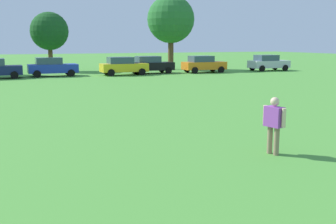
{
  "coord_description": "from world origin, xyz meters",
  "views": [
    {
      "loc": [
        -0.2,
        0.91,
        3.11
      ],
      "look_at": [
        3.32,
        9.62,
        1.52
      ],
      "focal_mm": 44.73,
      "sensor_mm": 36.0,
      "label": 1
    }
  ],
  "objects_px": {
    "parked_car_silver_7": "(268,63)",
    "parked_car_blue_3": "(52,67)",
    "adult_bystander": "(274,121)",
    "parked_car_orange_6": "(203,64)",
    "tree_right": "(49,31)",
    "tree_far_right": "(171,20)",
    "parked_car_yellow_4": "(123,66)",
    "parked_car_black_5": "(150,65)"
  },
  "relations": [
    {
      "from": "parked_car_silver_7",
      "to": "parked_car_blue_3",
      "type": "bearing_deg",
      "value": 177.11
    },
    {
      "from": "adult_bystander",
      "to": "parked_car_orange_6",
      "type": "relative_size",
      "value": 0.37
    },
    {
      "from": "tree_right",
      "to": "adult_bystander",
      "type": "bearing_deg",
      "value": -87.1
    },
    {
      "from": "parked_car_blue_3",
      "to": "parked_car_silver_7",
      "type": "bearing_deg",
      "value": -2.89
    },
    {
      "from": "parked_car_blue_3",
      "to": "parked_car_silver_7",
      "type": "xyz_separation_m",
      "value": [
        22.35,
        -1.13,
        0.0
      ]
    },
    {
      "from": "adult_bystander",
      "to": "tree_far_right",
      "type": "bearing_deg",
      "value": -31.8
    },
    {
      "from": "parked_car_yellow_4",
      "to": "parked_car_black_5",
      "type": "bearing_deg",
      "value": 18.95
    },
    {
      "from": "parked_car_blue_3",
      "to": "adult_bystander",
      "type": "bearing_deg",
      "value": -85.12
    },
    {
      "from": "adult_bystander",
      "to": "tree_right",
      "type": "distance_m",
      "value": 36.29
    },
    {
      "from": "parked_car_black_5",
      "to": "tree_far_right",
      "type": "xyz_separation_m",
      "value": [
        4.04,
        4.58,
        4.6
      ]
    },
    {
      "from": "parked_car_yellow_4",
      "to": "parked_car_silver_7",
      "type": "xyz_separation_m",
      "value": [
        16.05,
        -0.05,
        0.0
      ]
    },
    {
      "from": "parked_car_orange_6",
      "to": "tree_right",
      "type": "distance_m",
      "value": 16.3
    },
    {
      "from": "parked_car_blue_3",
      "to": "tree_far_right",
      "type": "height_order",
      "value": "tree_far_right"
    },
    {
      "from": "parked_car_orange_6",
      "to": "parked_car_silver_7",
      "type": "xyz_separation_m",
      "value": [
        7.69,
        -0.12,
        0.0
      ]
    },
    {
      "from": "parked_car_orange_6",
      "to": "parked_car_silver_7",
      "type": "distance_m",
      "value": 7.69
    },
    {
      "from": "adult_bystander",
      "to": "parked_car_silver_7",
      "type": "height_order",
      "value": "parked_car_silver_7"
    },
    {
      "from": "parked_car_black_5",
      "to": "parked_car_orange_6",
      "type": "xyz_separation_m",
      "value": [
        5.29,
        -0.99,
        0.0
      ]
    },
    {
      "from": "adult_bystander",
      "to": "parked_car_black_5",
      "type": "distance_m",
      "value": 30.16
    },
    {
      "from": "parked_car_blue_3",
      "to": "parked_car_silver_7",
      "type": "distance_m",
      "value": 22.38
    },
    {
      "from": "tree_right",
      "to": "parked_car_yellow_4",
      "type": "bearing_deg",
      "value": -54.2
    },
    {
      "from": "adult_bystander",
      "to": "parked_car_yellow_4",
      "type": "height_order",
      "value": "parked_car_yellow_4"
    },
    {
      "from": "parked_car_yellow_4",
      "to": "parked_car_silver_7",
      "type": "distance_m",
      "value": 16.05
    },
    {
      "from": "parked_car_yellow_4",
      "to": "parked_car_black_5",
      "type": "distance_m",
      "value": 3.25
    },
    {
      "from": "parked_car_blue_3",
      "to": "tree_right",
      "type": "height_order",
      "value": "tree_right"
    },
    {
      "from": "parked_car_orange_6",
      "to": "parked_car_black_5",
      "type": "bearing_deg",
      "value": 169.44
    },
    {
      "from": "parked_car_blue_3",
      "to": "tree_far_right",
      "type": "bearing_deg",
      "value": 18.78
    },
    {
      "from": "parked_car_blue_3",
      "to": "parked_car_orange_6",
      "type": "distance_m",
      "value": 14.69
    },
    {
      "from": "tree_right",
      "to": "parked_car_orange_6",
      "type": "bearing_deg",
      "value": -28.93
    },
    {
      "from": "adult_bystander",
      "to": "parked_car_yellow_4",
      "type": "distance_m",
      "value": 28.57
    },
    {
      "from": "parked_car_black_5",
      "to": "tree_right",
      "type": "xyz_separation_m",
      "value": [
        -8.69,
        6.74,
        3.28
      ]
    },
    {
      "from": "parked_car_black_5",
      "to": "adult_bystander",
      "type": "bearing_deg",
      "value": -103.15
    },
    {
      "from": "parked_car_orange_6",
      "to": "parked_car_blue_3",
      "type": "bearing_deg",
      "value": 176.06
    },
    {
      "from": "parked_car_blue_3",
      "to": "parked_car_yellow_4",
      "type": "relative_size",
      "value": 1.0
    },
    {
      "from": "parked_car_yellow_4",
      "to": "parked_car_black_5",
      "type": "xyz_separation_m",
      "value": [
        3.07,
        1.05,
        0.0
      ]
    },
    {
      "from": "tree_right",
      "to": "parked_car_black_5",
      "type": "bearing_deg",
      "value": -37.79
    },
    {
      "from": "adult_bystander",
      "to": "tree_far_right",
      "type": "xyz_separation_m",
      "value": [
        10.9,
        33.95,
        4.51
      ]
    },
    {
      "from": "adult_bystander",
      "to": "parked_car_silver_7",
      "type": "xyz_separation_m",
      "value": [
        19.84,
        28.26,
        -0.1
      ]
    },
    {
      "from": "parked_car_yellow_4",
      "to": "tree_right",
      "type": "distance_m",
      "value": 10.15
    },
    {
      "from": "parked_car_orange_6",
      "to": "tree_far_right",
      "type": "bearing_deg",
      "value": 102.59
    },
    {
      "from": "adult_bystander",
      "to": "parked_car_blue_3",
      "type": "bearing_deg",
      "value": -9.12
    },
    {
      "from": "parked_car_orange_6",
      "to": "tree_right",
      "type": "xyz_separation_m",
      "value": [
        -13.98,
        7.72,
        3.28
      ]
    },
    {
      "from": "tree_far_right",
      "to": "parked_car_orange_6",
      "type": "bearing_deg",
      "value": -77.41
    }
  ]
}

